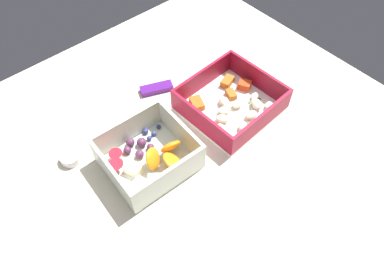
{
  "coord_description": "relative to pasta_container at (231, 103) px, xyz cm",
  "views": [
    {
      "loc": [
        -28.05,
        -30.34,
        58.14
      ],
      "look_at": [
        -0.6,
        1.14,
        4.0
      ],
      "focal_mm": 33.3,
      "sensor_mm": 36.0,
      "label": 1
    }
  ],
  "objects": [
    {
      "name": "paper_cup_liner",
      "position": [
        -31.15,
        10.5,
        -0.9
      ],
      "size": [
        3.84,
        3.84,
        1.62
      ],
      "primitive_type": "cylinder",
      "color": "white",
      "rests_on": "table_surface"
    },
    {
      "name": "pasta_container",
      "position": [
        0.0,
        0.0,
        0.0
      ],
      "size": [
        18.43,
        17.5,
        5.58
      ],
      "rotation": [
        0.0,
        0.0,
        0.05
      ],
      "color": "white",
      "rests_on": "table_surface"
    },
    {
      "name": "table_surface",
      "position": [
        -9.73,
        -0.94,
        -2.71
      ],
      "size": [
        80.0,
        80.0,
        2.0
      ],
      "primitive_type": "cube",
      "color": "beige",
      "rests_on": "ground"
    },
    {
      "name": "fruit_bowl",
      "position": [
        -20.78,
        0.18,
        0.5
      ],
      "size": [
        15.92,
        14.72,
        6.43
      ],
      "rotation": [
        0.0,
        0.0,
        -0.05
      ],
      "color": "silver",
      "rests_on": "table_surface"
    },
    {
      "name": "candy_bar",
      "position": [
        -8.29,
        14.19,
        -1.11
      ],
      "size": [
        7.38,
        4.92,
        1.2
      ],
      "primitive_type": "cube",
      "rotation": [
        0.0,
        0.0,
        -0.4
      ],
      "color": "#51197A",
      "rests_on": "table_surface"
    }
  ]
}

